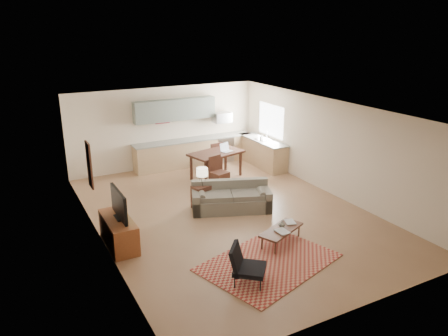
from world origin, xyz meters
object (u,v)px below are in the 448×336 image
coffee_table (281,236)px  tv_credenza (119,232)px  console_table (203,196)px  dining_table (216,165)px  sofa (231,197)px  armchair (250,266)px

coffee_table → tv_credenza: (-3.21, 1.60, 0.15)m
console_table → dining_table: bearing=40.7°
sofa → tv_credenza: size_ratio=1.52×
tv_credenza → console_table: 2.73m
tv_credenza → console_table: bearing=22.4°
coffee_table → dining_table: dining_table is taller
coffee_table → armchair: bearing=-168.6°
tv_credenza → dining_table: bearing=37.1°
coffee_table → console_table: size_ratio=1.89×
sofa → tv_credenza: sofa is taller
sofa → console_table: 0.79m
sofa → tv_credenza: bearing=-149.5°
dining_table → coffee_table: bearing=-112.8°
sofa → console_table: size_ratio=3.43×
console_table → coffee_table: bearing=-89.0°
coffee_table → armchair: (-1.44, -1.03, 0.20)m
sofa → armchair: 3.42m
coffee_table → console_table: (-0.68, 2.64, 0.13)m
armchair → dining_table: bearing=19.3°
armchair → dining_table: 5.99m
coffee_table → dining_table: bearing=57.1°
console_table → dining_table: dining_table is taller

